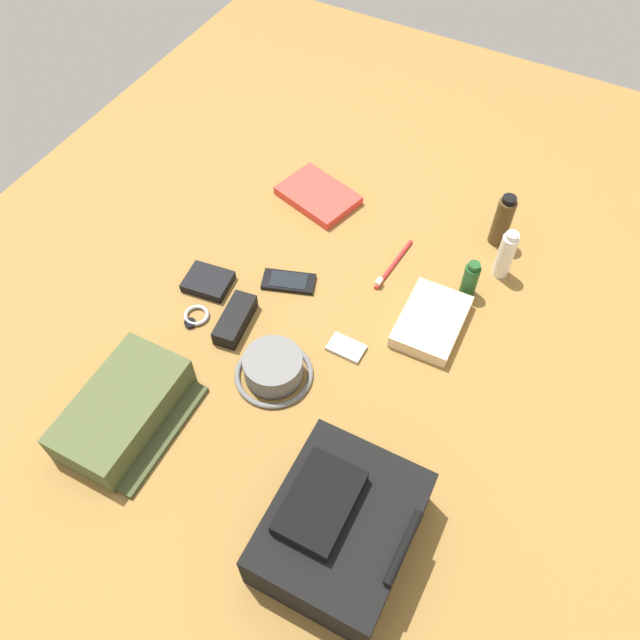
% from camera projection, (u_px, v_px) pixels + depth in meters
% --- Properties ---
extents(ground_plane, '(2.64, 2.02, 0.02)m').
position_uv_depth(ground_plane, '(320.00, 333.00, 1.52)').
color(ground_plane, olive).
rests_on(ground_plane, ground).
extents(backpack, '(0.31, 0.25, 0.16)m').
position_uv_depth(backpack, '(340.00, 527.00, 1.17)').
color(backpack, black).
rests_on(backpack, ground_plane).
extents(toiletry_pouch, '(0.30, 0.21, 0.08)m').
position_uv_depth(toiletry_pouch, '(124.00, 410.00, 1.34)').
color(toiletry_pouch, '#47512D').
rests_on(toiletry_pouch, ground_plane).
extents(bucket_hat, '(0.18, 0.18, 0.06)m').
position_uv_depth(bucket_hat, '(273.00, 369.00, 1.42)').
color(bucket_hat, slate).
rests_on(bucket_hat, ground_plane).
extents(cologne_bottle, '(0.05, 0.05, 0.15)m').
position_uv_depth(cologne_bottle, '(503.00, 221.00, 1.62)').
color(cologne_bottle, '#473319').
rests_on(cologne_bottle, ground_plane).
extents(toothpaste_tube, '(0.04, 0.04, 0.14)m').
position_uv_depth(toothpaste_tube, '(506.00, 255.00, 1.56)').
color(toothpaste_tube, white).
rests_on(toothpaste_tube, ground_plane).
extents(shampoo_bottle, '(0.04, 0.04, 0.11)m').
position_uv_depth(shampoo_bottle, '(470.00, 279.00, 1.54)').
color(shampoo_bottle, '#19471E').
rests_on(shampoo_bottle, ground_plane).
extents(paperback_novel, '(0.19, 0.24, 0.02)m').
position_uv_depth(paperback_novel, '(318.00, 196.00, 1.76)').
color(paperback_novel, red).
rests_on(paperback_novel, ground_plane).
extents(cell_phone, '(0.10, 0.14, 0.01)m').
position_uv_depth(cell_phone, '(289.00, 281.00, 1.59)').
color(cell_phone, black).
rests_on(cell_phone, ground_plane).
extents(media_player, '(0.05, 0.08, 0.01)m').
position_uv_depth(media_player, '(346.00, 348.00, 1.48)').
color(media_player, '#B7B7BC').
rests_on(media_player, ground_plane).
extents(wristwatch, '(0.07, 0.06, 0.01)m').
position_uv_depth(wristwatch, '(196.00, 316.00, 1.53)').
color(wristwatch, '#99999E').
rests_on(wristwatch, ground_plane).
extents(toothbrush, '(0.19, 0.02, 0.02)m').
position_uv_depth(toothbrush, '(392.00, 266.00, 1.62)').
color(toothbrush, red).
rests_on(toothbrush, ground_plane).
extents(wallet, '(0.10, 0.12, 0.02)m').
position_uv_depth(wallet, '(208.00, 282.00, 1.58)').
color(wallet, black).
rests_on(wallet, ground_plane).
extents(folded_towel, '(0.21, 0.15, 0.04)m').
position_uv_depth(folded_towel, '(431.00, 321.00, 1.51)').
color(folded_towel, beige).
rests_on(folded_towel, ground_plane).
extents(sunglasses_case, '(0.15, 0.08, 0.04)m').
position_uv_depth(sunglasses_case, '(235.00, 320.00, 1.51)').
color(sunglasses_case, black).
rests_on(sunglasses_case, ground_plane).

